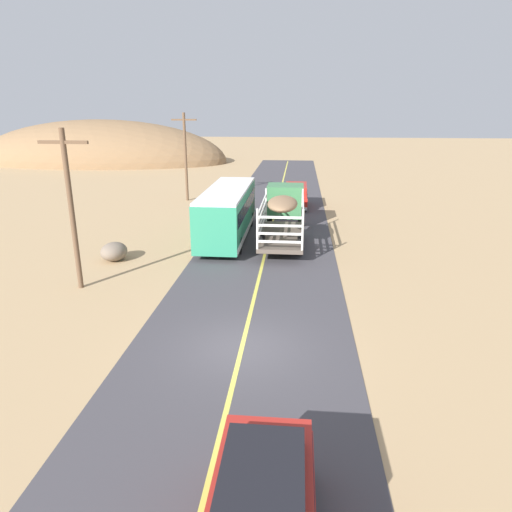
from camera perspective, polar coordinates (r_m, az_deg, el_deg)
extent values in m
plane|color=tan|center=(16.48, -1.75, -11.28)|extent=(240.00, 240.00, 0.00)
cube|color=#423F44|center=(16.47, -1.75, -11.25)|extent=(8.00, 120.00, 0.02)
cube|color=#D8CC4C|center=(16.47, -1.75, -11.22)|extent=(0.16, 117.60, 0.00)
cube|color=#B2261E|center=(9.00, 0.75, -28.30)|extent=(1.75, 3.59, 0.80)
cube|color=#192333|center=(8.98, 0.75, -28.22)|extent=(1.79, 3.22, 0.44)
cube|color=black|center=(8.62, 0.80, -25.40)|extent=(1.42, 2.07, 0.36)
cylinder|color=black|center=(10.99, -3.29, -26.20)|extent=(0.26, 0.76, 0.76)
cylinder|color=black|center=(10.91, 6.28, -26.66)|extent=(0.26, 0.76, 0.76)
cube|color=#3F7F4C|center=(32.50, 3.65, 6.88)|extent=(2.50, 2.20, 2.20)
cube|color=#192333|center=(32.42, 3.66, 7.66)|extent=(2.53, 1.54, 0.70)
cube|color=brown|center=(27.49, 3.24, 2.48)|extent=(2.50, 6.40, 0.24)
cylinder|color=silver|center=(30.32, 1.25, 6.34)|extent=(0.12, 0.12, 2.20)
cylinder|color=silver|center=(30.25, 5.78, 6.23)|extent=(0.12, 0.12, 2.20)
cylinder|color=silver|center=(24.22, 0.17, 3.36)|extent=(0.12, 0.12, 2.20)
cylinder|color=silver|center=(24.13, 5.82, 3.21)|extent=(0.12, 0.12, 2.20)
cube|color=silver|center=(27.42, 0.72, 3.67)|extent=(0.08, 6.30, 0.12)
cube|color=silver|center=(27.34, 5.80, 3.54)|extent=(0.08, 6.30, 0.12)
cube|color=silver|center=(24.30, 2.96, 1.77)|extent=(2.40, 0.08, 0.12)
cube|color=silver|center=(27.31, 0.73, 4.57)|extent=(0.08, 6.30, 0.12)
cube|color=silver|center=(27.23, 5.82, 4.44)|extent=(0.08, 6.30, 0.12)
cube|color=silver|center=(24.18, 2.98, 2.77)|extent=(2.40, 0.08, 0.12)
cube|color=silver|center=(27.21, 0.73, 5.47)|extent=(0.08, 6.30, 0.12)
cube|color=silver|center=(27.13, 5.85, 5.34)|extent=(0.08, 6.30, 0.12)
cube|color=silver|center=(24.07, 3.00, 3.78)|extent=(2.40, 0.08, 0.12)
cube|color=silver|center=(27.12, 0.73, 6.38)|extent=(0.08, 6.30, 0.12)
cube|color=silver|center=(27.04, 5.88, 6.25)|extent=(0.08, 6.30, 0.12)
cube|color=silver|center=(23.97, 3.01, 4.80)|extent=(2.40, 0.08, 0.12)
ellipsoid|color=#8C6B4C|center=(27.04, 3.31, 6.51)|extent=(1.75, 3.84, 0.70)
cylinder|color=black|center=(32.81, 1.70, 4.79)|extent=(0.32, 1.10, 1.10)
cylinder|color=black|center=(32.75, 5.52, 4.68)|extent=(0.32, 1.10, 1.10)
cylinder|color=black|center=(26.37, 0.75, 1.49)|extent=(0.32, 1.10, 1.10)
cylinder|color=black|center=(26.29, 5.49, 1.36)|extent=(0.32, 1.10, 1.10)
cube|color=#2D8C66|center=(29.27, -3.54, 5.45)|extent=(2.50, 10.00, 2.70)
cube|color=white|center=(28.99, -3.59, 8.21)|extent=(2.45, 9.80, 0.16)
cube|color=#192333|center=(29.17, -3.55, 6.35)|extent=(2.54, 9.20, 0.80)
cube|color=silver|center=(29.54, -3.49, 3.27)|extent=(2.53, 9.80, 0.36)
cylinder|color=black|center=(32.84, -4.54, 4.66)|extent=(0.30, 1.00, 1.00)
cylinder|color=black|center=(32.54, -0.71, 4.59)|extent=(0.30, 1.00, 1.00)
cylinder|color=black|center=(26.67, -6.88, 1.44)|extent=(0.30, 1.00, 1.00)
cylinder|color=black|center=(26.30, -2.19, 1.32)|extent=(0.30, 1.00, 1.00)
cube|color=#B2261E|center=(39.02, 4.96, 7.04)|extent=(1.90, 4.60, 0.90)
cube|color=#B2261E|center=(38.72, 4.99, 8.24)|extent=(1.75, 3.59, 0.80)
cube|color=#192333|center=(38.72, 4.99, 8.27)|extent=(1.79, 3.22, 0.44)
cube|color=silver|center=(36.91, 4.91, 5.89)|extent=(1.86, 0.20, 0.24)
cube|color=red|center=(36.76, 3.63, 6.69)|extent=(0.16, 0.06, 0.14)
cube|color=red|center=(36.75, 6.23, 6.61)|extent=(0.16, 0.06, 0.14)
cylinder|color=black|center=(40.49, 3.80, 7.04)|extent=(0.26, 0.76, 0.76)
cylinder|color=black|center=(40.48, 6.14, 6.98)|extent=(0.26, 0.76, 0.76)
cylinder|color=black|center=(37.70, 3.67, 6.23)|extent=(0.26, 0.76, 0.76)
cylinder|color=black|center=(37.69, 6.18, 6.16)|extent=(0.26, 0.76, 0.76)
cylinder|color=brown|center=(22.12, -21.90, 5.11)|extent=(0.24, 0.24, 7.24)
cube|color=brown|center=(21.72, -22.84, 12.88)|extent=(2.20, 0.14, 0.14)
cylinder|color=brown|center=(41.96, -8.73, 11.98)|extent=(0.24, 0.24, 7.63)
cube|color=brown|center=(41.76, -8.94, 16.36)|extent=(2.20, 0.14, 0.14)
ellipsoid|color=#756656|center=(26.41, -17.20, 0.54)|extent=(1.39, 1.69, 1.00)
ellipsoid|color=olive|center=(76.37, -18.59, 11.01)|extent=(39.08, 19.06, 12.66)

